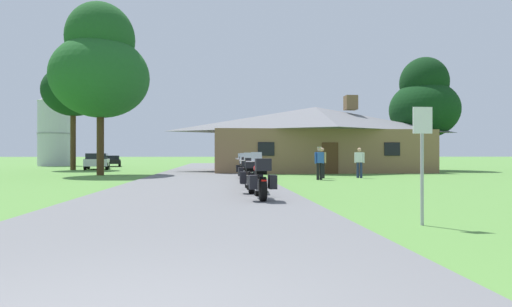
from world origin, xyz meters
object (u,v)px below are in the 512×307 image
Objects in this scene: tree_right_of_lodge at (424,102)px; parked_white_suv_far_left at (97,161)px; motorcycle_orange_second_in_row at (250,175)px; tree_left_far at (73,84)px; motorcycle_black_farthest_in_row at (242,167)px; bystander_tan_shirt_near_lodge at (322,161)px; metal_signpost_roadside at (422,151)px; motorcycle_red_nearest_to_camera at (261,179)px; bystander_white_shirt_by_tree at (359,161)px; metal_silo_distant at (56,129)px; motorcycle_orange_third_in_row at (249,172)px; motorcycle_white_fifth_in_row at (245,168)px; motorcycle_red_fourth_in_row at (246,170)px; bystander_blue_shirt_beside_signpost at (319,161)px; parked_black_sedan_far_left at (111,161)px; tree_left_near at (100,66)px.

tree_right_of_lodge is 28.15m from parked_white_suv_far_left.
motorcycle_orange_second_in_row is 26.84m from tree_left_far.
bystander_tan_shirt_near_lodge is (4.34, -0.10, 0.32)m from motorcycle_black_farthest_in_row.
metal_signpost_roadside is 0.44× the size of parked_white_suv_far_left.
bystander_white_shirt_by_tree is at bearing 57.64° from motorcycle_red_nearest_to_camera.
metal_signpost_roadside is (2.40, -14.83, 0.74)m from motorcycle_black_farthest_in_row.
tree_right_of_lodge reaches higher than bystander_white_shirt_by_tree.
metal_silo_distant is at bearing 116.56° from motorcycle_red_nearest_to_camera.
motorcycle_red_nearest_to_camera is 1.25× the size of bystander_white_shirt_by_tree.
motorcycle_orange_third_in_row is at bearing 87.65° from motorcycle_orange_second_in_row.
metal_signpost_roadside reaches higher than motorcycle_white_fifth_in_row.
bystander_blue_shirt_beside_signpost is at bearing 32.25° from motorcycle_red_fourth_in_row.
parked_black_sedan_far_left is at bearing -26.17° from metal_silo_distant.
motorcycle_red_nearest_to_camera is 10.11m from bystander_blue_shirt_beside_signpost.
bystander_tan_shirt_near_lodge is 0.37× the size of parked_black_sedan_far_left.
tree_left_near reaches higher than metal_silo_distant.
motorcycle_red_nearest_to_camera is at bearing -130.85° from bystander_blue_shirt_beside_signpost.
tree_right_of_lodge reaches higher than bystander_blue_shirt_beside_signpost.
motorcycle_orange_second_in_row is 1.00× the size of motorcycle_black_farthest_in_row.
metal_silo_distant is 1.72× the size of parked_white_suv_far_left.
motorcycle_orange_third_in_row is 9.15m from bystander_white_shirt_by_tree.
parked_black_sedan_far_left is (0.58, 10.09, -6.59)m from tree_left_far.
motorcycle_black_farthest_in_row is 15.04m from metal_signpost_roadside.
metal_silo_distant reaches higher than bystander_white_shirt_by_tree.
motorcycle_white_fifth_in_row is 1.00× the size of motorcycle_black_farthest_in_row.
metal_signpost_roadside is at bearing 103.74° from bystander_white_shirt_by_tree.
motorcycle_orange_third_in_row is at bearing -56.26° from tree_left_far.
motorcycle_red_nearest_to_camera is 1.00× the size of motorcycle_orange_second_in_row.
motorcycle_white_fifth_in_row is 13.04m from metal_signpost_roadside.
motorcycle_black_farthest_in_row is at bearing -124.17° from bystander_tan_shirt_near_lodge.
bystander_tan_shirt_near_lodge is at bearing -37.83° from tree_left_far.
metal_signpost_roadside reaches higher than motorcycle_red_nearest_to_camera.
parked_black_sedan_far_left is (-28.37, 13.73, -4.98)m from tree_right_of_lodge.
motorcycle_white_fifth_in_row is at bearing 88.44° from motorcycle_orange_second_in_row.
tree_left_far is at bearing -105.68° from parked_black_sedan_far_left.
motorcycle_red_fourth_in_row is (0.14, 4.46, 0.00)m from motorcycle_orange_second_in_row.
parked_black_sedan_far_left is at bearing 105.70° from bystander_blue_shirt_beside_signpost.
motorcycle_red_fourth_in_row is 0.97× the size of metal_signpost_roadside.
metal_silo_distant is at bearing 141.43° from parked_black_sedan_far_left.
motorcycle_white_fifth_in_row is at bearing -90.54° from motorcycle_black_farthest_in_row.
tree_right_of_lodge is (15.56, 14.28, 5.01)m from motorcycle_red_fourth_in_row.
metal_silo_distant reaches higher than metal_signpost_roadside.
motorcycle_red_fourth_in_row is 37.48m from metal_silo_distant.
motorcycle_black_farthest_in_row is 34.10m from metal_silo_distant.
tree_right_of_lodge is (13.07, 24.92, 4.27)m from metal_signpost_roadside.
motorcycle_white_fifth_in_row is 0.46× the size of parked_black_sedan_far_left.
parked_white_suv_far_left is (-15.68, 16.40, -0.17)m from bystander_blue_shirt_beside_signpost.
parked_white_suv_far_left is at bearing 132.22° from motorcycle_white_fifth_in_row.
motorcycle_red_nearest_to_camera is 0.46× the size of parked_black_sedan_far_left.
bystander_blue_shirt_beside_signpost is 22.69m from parked_white_suv_far_left.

